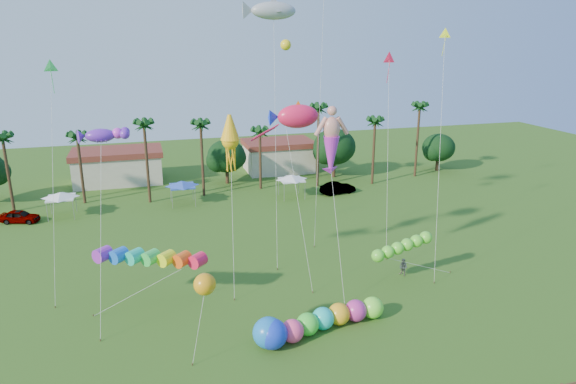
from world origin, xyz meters
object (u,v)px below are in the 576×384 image
object	(u,v)px
car_b	(338,188)
spectator_b	(403,267)
blue_ball	(268,333)
caterpillar_inflatable	(318,321)
car_a	(20,216)

from	to	relation	value
car_b	spectator_b	world-z (taller)	spectator_b
car_b	spectator_b	distance (m)	24.98
car_b	blue_ball	size ratio (longest dim) A/B	2.19
caterpillar_inflatable	blue_ball	xyz separation A→B (m)	(-3.80, -0.74, 0.20)
car_b	caterpillar_inflatable	world-z (taller)	caterpillar_inflatable
blue_ball	car_b	bearing A→B (deg)	61.18
spectator_b	caterpillar_inflatable	xyz separation A→B (m)	(-10.31, -6.55, 0.10)
car_a	car_b	xyz separation A→B (m)	(38.89, 0.42, 0.06)
car_a	caterpillar_inflatable	xyz separation A→B (m)	(25.08, -30.87, 0.15)
car_a	blue_ball	size ratio (longest dim) A/B	1.97
spectator_b	blue_ball	bearing A→B (deg)	-89.29
car_a	caterpillar_inflatable	world-z (taller)	caterpillar_inflatable
spectator_b	blue_ball	world-z (taller)	blue_ball
car_a	spectator_b	size ratio (longest dim) A/B	2.72
car_b	spectator_b	xyz separation A→B (m)	(-3.51, -24.73, 0.00)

